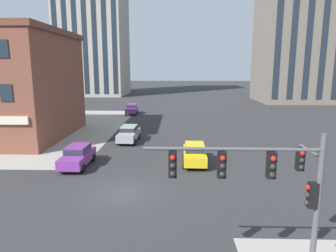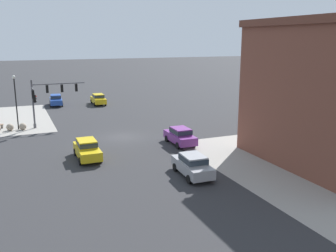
% 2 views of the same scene
% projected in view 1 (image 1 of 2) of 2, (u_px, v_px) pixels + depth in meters
% --- Properties ---
extents(ground_plane, '(320.00, 320.00, 0.00)m').
position_uv_depth(ground_plane, '(123.00, 192.00, 18.92)').
color(ground_plane, '#2D2D30').
extents(traffic_signal_main, '(6.12, 2.09, 5.58)m').
position_uv_depth(traffic_signal_main, '(275.00, 186.00, 10.46)').
color(traffic_signal_main, '#4C4C51').
rests_on(traffic_signal_main, ground).
extents(car_main_southbound_near, '(2.05, 4.48, 1.68)m').
position_uv_depth(car_main_southbound_near, '(132.00, 109.00, 50.64)').
color(car_main_southbound_near, '#7A3389').
rests_on(car_main_southbound_near, ground).
extents(car_main_southbound_far, '(1.93, 4.42, 1.68)m').
position_uv_depth(car_main_southbound_far, '(78.00, 155.00, 23.77)').
color(car_main_southbound_far, '#7A3389').
rests_on(car_main_southbound_far, ground).
extents(car_cross_westbound, '(2.05, 4.48, 1.68)m').
position_uv_depth(car_cross_westbound, '(129.00, 133.00, 31.72)').
color(car_cross_westbound, '#99999E').
rests_on(car_cross_westbound, ground).
extents(car_parked_curb, '(1.94, 4.42, 1.68)m').
position_uv_depth(car_parked_curb, '(195.00, 153.00, 24.43)').
color(car_parked_curb, gold).
rests_on(car_parked_curb, ground).
extents(residential_tower_skyline_left, '(17.86, 16.98, 48.03)m').
position_uv_depth(residential_tower_skyline_left, '(92.00, 7.00, 82.52)').
color(residential_tower_skyline_left, '#9E998E').
rests_on(residential_tower_skyline_left, ground).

